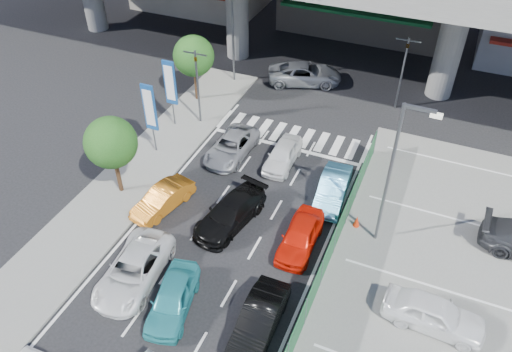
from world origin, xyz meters
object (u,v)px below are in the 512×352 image
at_px(street_lamp_left, 235,21).
at_px(kei_truck_front_right, 333,189).
at_px(tree_far, 194,56).
at_px(taxi_orange_right, 300,236).
at_px(hatch_black_mid_right, 259,320).
at_px(signboard_near, 150,110).
at_px(traffic_light_left, 196,69).
at_px(traffic_light_right, 406,56).
at_px(sedan_black_mid, 230,213).
at_px(sedan_white_front_mid, 283,155).
at_px(signboard_far, 170,85).
at_px(parked_sedan_white, 434,314).
at_px(tree_near, 111,143).
at_px(crossing_wagon_silver, 305,74).
at_px(traffic_cone, 357,221).
at_px(sedan_white_mid_left, 134,270).
at_px(taxi_teal_mid, 173,298).
at_px(taxi_orange_left, 163,199).
at_px(street_lamp_right, 395,166).
at_px(wagon_silver_front_left, 231,147).

height_order(street_lamp_left, kei_truck_front_right, street_lamp_left).
bearing_deg(tree_far, taxi_orange_right, -42.50).
bearing_deg(hatch_black_mid_right, signboard_near, 138.39).
height_order(traffic_light_left, traffic_light_right, same).
bearing_deg(tree_far, sedan_black_mid, -53.92).
xyz_separation_m(sedan_white_front_mid, kei_truck_front_right, (3.64, -1.88, 0.03)).
distance_m(signboard_far, parked_sedan_white, 20.21).
height_order(traffic_light_left, sedan_white_front_mid, traffic_light_left).
height_order(signboard_near, tree_near, tree_near).
distance_m(tree_near, tree_far, 10.53).
distance_m(traffic_light_left, tree_near, 8.06).
bearing_deg(sedan_white_front_mid, kei_truck_front_right, -27.75).
relative_size(tree_far, sedan_white_front_mid, 1.25).
bearing_deg(kei_truck_front_right, crossing_wagon_silver, 111.31).
height_order(parked_sedan_white, traffic_cone, parked_sedan_white).
bearing_deg(traffic_light_left, traffic_light_right, 30.89).
xyz_separation_m(taxi_orange_right, kei_truck_front_right, (0.48, 4.02, 0.00)).
height_order(signboard_far, sedan_white_mid_left, signboard_far).
bearing_deg(traffic_cone, taxi_orange_right, -133.08).
xyz_separation_m(taxi_teal_mid, hatch_black_mid_right, (3.90, 0.47, 0.00)).
height_order(taxi_orange_left, parked_sedan_white, parked_sedan_white).
height_order(street_lamp_right, tree_far, street_lamp_right).
bearing_deg(street_lamp_right, parked_sedan_white, -52.36).
relative_size(street_lamp_right, parked_sedan_white, 1.87).
xyz_separation_m(traffic_light_right, street_lamp_right, (1.67, -13.00, 0.83)).
bearing_deg(kei_truck_front_right, signboard_far, 161.75).
bearing_deg(tree_near, hatch_black_mid_right, -26.07).
distance_m(taxi_teal_mid, hatch_black_mid_right, 3.93).
bearing_deg(traffic_light_right, kei_truck_front_right, -97.32).
relative_size(tree_near, tree_far, 1.00).
xyz_separation_m(taxi_teal_mid, traffic_cone, (6.18, 8.13, -0.30)).
height_order(traffic_light_left, tree_near, traffic_light_left).
distance_m(hatch_black_mid_right, taxi_orange_right, 5.23).
height_order(tree_near, wagon_silver_front_left, tree_near).
bearing_deg(traffic_cone, parked_sedan_white, -45.65).
height_order(signboard_far, parked_sedan_white, signboard_far).
height_order(signboard_far, wagon_silver_front_left, signboard_far).
bearing_deg(tree_near, street_lamp_left, 87.24).
bearing_deg(parked_sedan_white, kei_truck_front_right, 47.77).
bearing_deg(sedan_white_front_mid, signboard_near, -166.18).
xyz_separation_m(signboard_near, hatch_black_mid_right, (10.80, -9.18, -2.37)).
bearing_deg(taxi_orange_left, sedan_white_front_mid, 67.12).
relative_size(taxi_orange_left, sedan_white_front_mid, 1.00).
bearing_deg(sedan_white_front_mid, hatch_black_mid_right, -74.66).
bearing_deg(street_lamp_right, taxi_orange_right, -151.21).
xyz_separation_m(street_lamp_left, taxi_teal_mid, (6.02, -19.66, -4.08)).
xyz_separation_m(tree_near, sedan_black_mid, (6.73, 0.16, -2.70)).
bearing_deg(signboard_far, wagon_silver_front_left, -16.79).
relative_size(wagon_silver_front_left, kei_truck_front_right, 1.09).
height_order(tree_near, taxi_teal_mid, tree_near).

